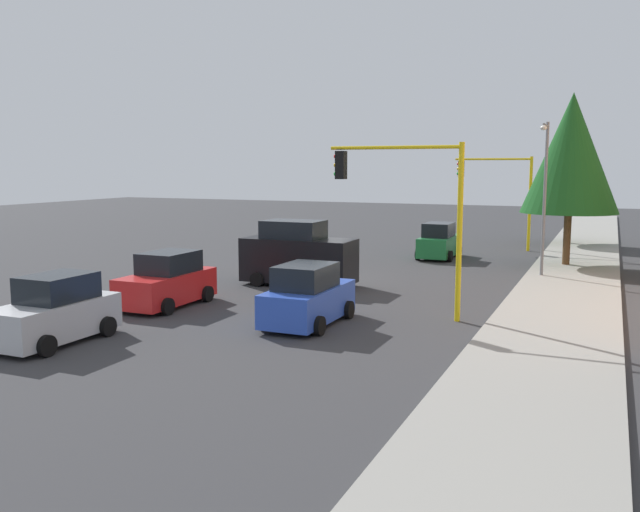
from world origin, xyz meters
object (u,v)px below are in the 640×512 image
Objects in this scene: tree_roadside_mid at (571,153)px; car_silver at (55,312)px; delivery_van_black at (298,256)px; car_white at (289,245)px; street_lamp_curbside at (544,182)px; car_blue at (308,297)px; traffic_signal_near_left at (407,195)px; car_green at (439,242)px; traffic_signal_far_left at (499,184)px; car_red at (167,282)px; tree_roadside_far at (572,154)px.

tree_roadside_mid is 2.24× the size of car_silver.
delivery_van_black is 6.95m from car_white.
car_blue is at bearing -26.77° from street_lamp_curbside.
street_lamp_curbside is at bearing -10.33° from tree_roadside_mid.
car_blue is (11.97, -6.04, -3.45)m from street_lamp_curbside.
delivery_van_black is (-4.00, -5.91, -2.84)m from traffic_signal_near_left.
delivery_van_black is 11.29m from car_green.
delivery_van_black is (5.61, -9.39, -3.07)m from street_lamp_curbside.
car_white is at bearing -91.98° from street_lamp_curbside.
delivery_van_black is at bearing -20.18° from traffic_signal_far_left.
delivery_van_black reaches higher than car_silver.
car_green is at bearing 159.75° from car_red.
traffic_signal_near_left reaches higher than car_silver.
street_lamp_curbside is 8.50m from car_green.
tree_roadside_far is 2.29× the size of car_silver.
traffic_signal_far_left is at bearing -179.90° from traffic_signal_near_left.
car_silver is (21.30, -12.61, -4.78)m from tree_roadside_mid.
delivery_van_black reaches higher than car_white.
traffic_signal_near_left is 0.83× the size of street_lamp_curbside.
car_silver is (27.30, -8.29, -3.08)m from traffic_signal_far_left.
tree_roadside_far is at bearing -177.14° from tree_roadside_mid.
street_lamp_curbside is at bearing 48.91° from car_green.
tree_roadside_far is 27.55m from car_blue.
car_green is 0.98× the size of car_silver.
traffic_signal_far_left is at bearing 158.84° from car_red.
car_red is at bearing -21.16° from traffic_signal_far_left.
street_lamp_curbside is at bearing 145.09° from car_silver.
tree_roadside_far is at bearing 178.81° from street_lamp_curbside.
car_blue is (17.07, -0.18, 0.00)m from car_green.
car_red is (-5.54, -0.13, 0.00)m from car_silver.
car_red is (16.48, -6.08, 0.00)m from car_green.
tree_roadside_far is at bearing 154.60° from car_red.
traffic_signal_far_left is 22.71m from car_blue.
tree_roadside_mid is at bearing 141.07° from car_red.
tree_roadside_far reaches higher than tree_roadside_mid.
tree_roadside_far reaches higher than delivery_van_black.
traffic_signal_far_left is 1.40× the size of car_red.
street_lamp_curbside is 4.66m from tree_roadside_mid.
tree_roadside_far is 2.22× the size of car_blue.
traffic_signal_far_left reaches higher than car_red.
traffic_signal_near_left is 14.07m from car_white.
traffic_signal_far_left is at bearing -43.62° from tree_roadside_far.
car_blue is at bearing -6.44° from traffic_signal_far_left.
traffic_signal_near_left reaches higher than car_green.
traffic_signal_near_left is 1.46× the size of car_blue.
street_lamp_curbside is 20.91m from car_silver.
traffic_signal_near_left is 0.68× the size of tree_roadside_mid.
car_red is at bearing -38.93° from tree_roadside_mid.
traffic_signal_far_left is 23.54m from car_red.
car_green is at bearing 161.74° from delivery_van_black.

